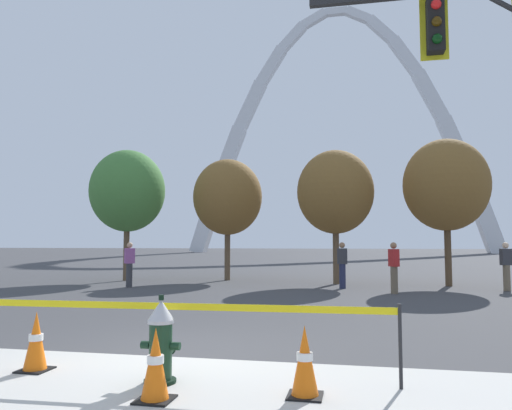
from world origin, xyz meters
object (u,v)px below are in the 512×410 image
monument_arch (338,142)px  pedestrian_near_trees (129,264)px  traffic_cone_by_hydrant (155,365)px  traffic_cone_curb_edge (305,362)px  fire_hydrant (161,341)px  traffic_cone_mid_sidewalk (36,342)px  pedestrian_walking_left (506,266)px  pedestrian_standing_center (342,265)px  pedestrian_walking_right (394,267)px

monument_arch → pedestrian_near_trees: bearing=-95.2°
traffic_cone_by_hydrant → monument_arch: size_ratio=0.02×
traffic_cone_by_hydrant → traffic_cone_curb_edge: bearing=16.2°
traffic_cone_curb_edge → fire_hydrant: bearing=173.6°
monument_arch → traffic_cone_curb_edge: bearing=-88.4°
fire_hydrant → traffic_cone_curb_edge: bearing=-6.4°
traffic_cone_mid_sidewalk → traffic_cone_curb_edge: same height
traffic_cone_by_hydrant → pedestrian_walking_left: 14.53m
pedestrian_walking_left → pedestrian_standing_center: same height
monument_arch → pedestrian_walking_right: bearing=-86.5°
traffic_cone_by_hydrant → pedestrian_near_trees: 13.05m
traffic_cone_by_hydrant → pedestrian_walking_left: size_ratio=0.46×
monument_arch → pedestrian_walking_left: (7.30, -58.31, -16.28)m
fire_hydrant → traffic_cone_curb_edge: fire_hydrant is taller
traffic_cone_mid_sidewalk → pedestrian_standing_center: size_ratio=0.46×
traffic_cone_by_hydrant → pedestrian_standing_center: bearing=83.1°
pedestrian_standing_center → traffic_cone_curb_edge: bearing=-90.4°
pedestrian_standing_center → traffic_cone_mid_sidewalk: bearing=-106.2°
pedestrian_walking_left → pedestrian_near_trees: (-12.76, -1.19, 0.00)m
monument_arch → pedestrian_walking_right: 62.22m
pedestrian_standing_center → pedestrian_walking_right: 2.16m
pedestrian_walking_right → fire_hydrant: bearing=-107.6°
traffic_cone_curb_edge → monument_arch: size_ratio=0.02×
fire_hydrant → pedestrian_near_trees: bearing=117.5°
traffic_cone_mid_sidewalk → monument_arch: size_ratio=0.02×
traffic_cone_curb_edge → pedestrian_standing_center: pedestrian_standing_center is taller
traffic_cone_mid_sidewalk → traffic_cone_by_hydrant: bearing=-22.5°
fire_hydrant → traffic_cone_by_hydrant: fire_hydrant is taller
traffic_cone_curb_edge → pedestrian_walking_left: size_ratio=0.46×
monument_arch → pedestrian_standing_center: (2.00, -58.51, -16.28)m
traffic_cone_curb_edge → pedestrian_standing_center: (0.08, 12.18, 0.46)m
monument_arch → pedestrian_near_trees: 61.93m
fire_hydrant → pedestrian_walking_left: bearing=60.0°
traffic_cone_by_hydrant → pedestrian_standing_center: 12.71m
pedestrian_walking_right → pedestrian_near_trees: 9.08m
fire_hydrant → pedestrian_near_trees: (-5.72, 11.01, 0.35)m
pedestrian_walking_right → pedestrian_walking_left: bearing=23.9°
pedestrian_walking_right → pedestrian_standing_center: bearing=138.5°
traffic_cone_by_hydrant → traffic_cone_mid_sidewalk: size_ratio=1.00×
monument_arch → traffic_cone_mid_sidewalk: bearing=-91.2°
fire_hydrant → pedestrian_standing_center: (1.73, 12.00, 0.35)m
pedestrian_walking_right → pedestrian_near_trees: bearing=177.2°
fire_hydrant → traffic_cone_mid_sidewalk: fire_hydrant is taller
fire_hydrant → traffic_cone_by_hydrant: bearing=-72.5°
traffic_cone_by_hydrant → traffic_cone_curb_edge: 1.52m
traffic_cone_by_hydrant → monument_arch: monument_arch is taller
fire_hydrant → pedestrian_walking_left: pedestrian_walking_left is taller
traffic_cone_mid_sidewalk → pedestrian_standing_center: pedestrian_standing_center is taller
traffic_cone_mid_sidewalk → pedestrian_walking_right: pedestrian_walking_right is taller
fire_hydrant → traffic_cone_by_hydrant: size_ratio=1.36×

